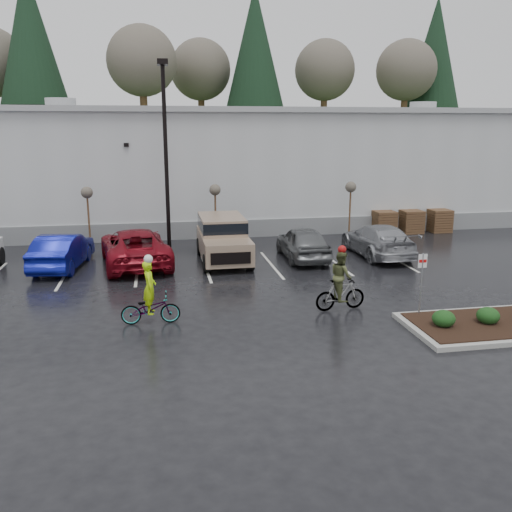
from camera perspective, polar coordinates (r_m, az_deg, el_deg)
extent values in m
plane|color=black|center=(17.19, 5.56, -7.56)|extent=(120.00, 120.00, 0.00)
cube|color=#B6BABB|center=(37.77, -3.54, 9.45)|extent=(60.00, 15.00, 7.00)
cube|color=slate|center=(30.72, -1.76, 2.89)|extent=(60.00, 0.12, 1.00)
cube|color=#999B9E|center=(37.69, -3.62, 14.84)|extent=(60.50, 15.50, 0.30)
cube|color=#1C3917|center=(60.66, -6.19, 10.45)|extent=(80.00, 25.00, 6.00)
cylinder|color=black|center=(27.46, -9.44, 9.87)|extent=(0.20, 0.20, 9.00)
cube|color=black|center=(27.57, -9.83, 19.45)|extent=(0.50, 1.00, 0.25)
cylinder|color=#4A2A1D|center=(29.02, -17.17, 3.46)|extent=(0.10, 0.10, 2.80)
sphere|color=#49443A|center=(28.81, -17.38, 6.40)|extent=(0.60, 0.60, 0.60)
cylinder|color=#4A2A1D|center=(28.96, -4.28, 4.01)|extent=(0.10, 0.10, 2.80)
sphere|color=#49443A|center=(28.75, -4.34, 6.96)|extent=(0.60, 0.60, 0.60)
cylinder|color=#4A2A1D|center=(30.65, 9.83, 4.38)|extent=(0.10, 0.10, 2.80)
sphere|color=#49443A|center=(30.46, 9.95, 7.17)|extent=(0.60, 0.60, 0.60)
cube|color=#4A2A1D|center=(32.61, 13.32, 3.46)|extent=(1.20, 1.20, 1.35)
cube|color=#4A2A1D|center=(33.33, 16.01, 3.51)|extent=(1.20, 1.20, 1.35)
cube|color=#4A2A1D|center=(34.16, 18.72, 3.55)|extent=(1.20, 1.20, 1.35)
ellipsoid|color=black|center=(17.68, 19.15, -6.24)|extent=(0.70, 0.70, 0.52)
ellipsoid|color=black|center=(18.45, 23.24, -5.79)|extent=(0.70, 0.70, 0.52)
cylinder|color=gray|center=(18.38, 16.96, -3.08)|extent=(0.05, 0.05, 2.20)
cube|color=white|center=(18.17, 17.14, -0.51)|extent=(0.30, 0.02, 0.45)
cube|color=red|center=(18.16, 17.16, -0.51)|extent=(0.26, 0.02, 0.10)
imported|color=navy|center=(25.44, -19.73, 0.51)|extent=(2.28, 4.95, 1.57)
imported|color=maroon|center=(25.13, -12.64, 0.94)|extent=(3.56, 6.32, 1.67)
imported|color=#5B5D5F|center=(25.74, 4.96, 1.40)|extent=(1.91, 4.63, 1.57)
imported|color=#9B9DA2|center=(26.97, 12.67, 1.65)|extent=(2.24, 5.35, 1.55)
imported|color=#3F3F44|center=(17.67, -11.03, -5.47)|extent=(1.88, 0.69, 0.98)
imported|color=#AEE60C|center=(17.45, -11.14, -3.25)|extent=(0.42, 0.63, 1.72)
sphere|color=silver|center=(17.21, -11.28, -0.32)|extent=(0.28, 0.28, 0.28)
imported|color=#3F3F44|center=(18.81, 8.87, -4.03)|extent=(1.80, 0.72, 1.09)
imported|color=#464D29|center=(18.62, 8.95, -2.08)|extent=(0.56, 0.89, 1.72)
sphere|color=#990C0C|center=(18.40, 9.05, 0.68)|extent=(0.28, 0.28, 0.28)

